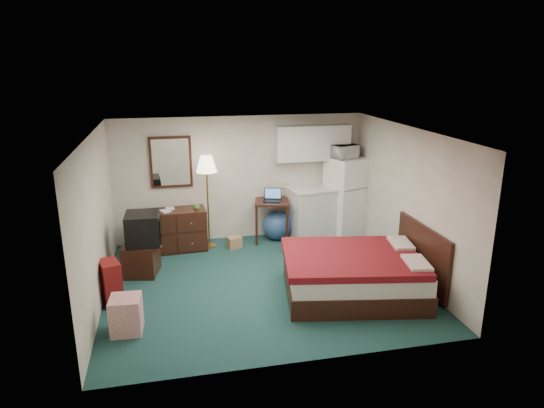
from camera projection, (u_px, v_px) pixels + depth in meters
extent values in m
cube|color=#103430|center=(262.00, 283.00, 8.02)|extent=(5.00, 4.50, 0.01)
cube|color=beige|center=(261.00, 132.00, 7.30)|extent=(5.00, 4.50, 0.01)
cube|color=beige|center=(240.00, 178.00, 9.77)|extent=(5.00, 0.01, 2.50)
cube|color=beige|center=(300.00, 268.00, 5.55)|extent=(5.00, 0.01, 2.50)
cube|color=beige|center=(96.00, 222.00, 7.15)|extent=(0.01, 4.50, 2.50)
cube|color=beige|center=(407.00, 201.00, 8.17)|extent=(0.01, 4.50, 2.50)
sphere|color=#2C4E85|center=(277.00, 225.00, 9.90)|extent=(0.61, 0.61, 0.59)
imported|color=white|center=(345.00, 150.00, 9.62)|extent=(0.55, 0.43, 0.33)
imported|color=#B1784B|center=(161.00, 207.00, 9.03)|extent=(0.16, 0.08, 0.23)
imported|color=#B1784B|center=(165.00, 204.00, 9.20)|extent=(0.16, 0.03, 0.21)
imported|color=#559C3C|center=(197.00, 206.00, 9.22)|extent=(0.12, 0.10, 0.12)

